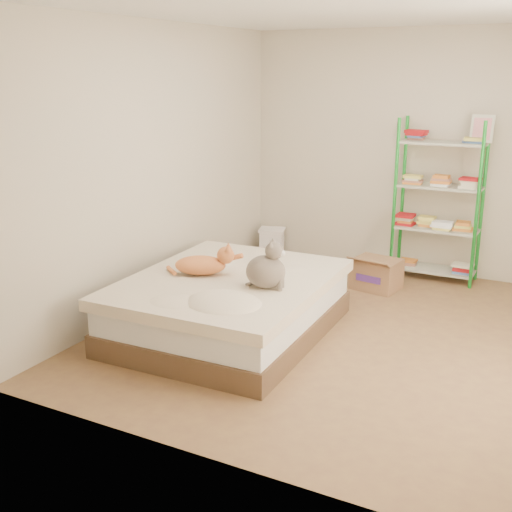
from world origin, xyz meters
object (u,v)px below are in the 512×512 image
Objects in this scene: bed at (229,305)px; grey_cat at (266,265)px; shelf_unit at (439,204)px; cardboard_box at (376,274)px; white_bin at (272,242)px; orange_cat at (200,263)px.

bed is 5.10× the size of grey_cat.
grey_cat reaches higher than bed.
shelf_unit is 3.48× the size of cardboard_box.
white_bin is (-1.11, 2.37, -0.52)m from grey_cat.
bed is 1.14× the size of shelf_unit.
orange_cat is (-0.26, -0.03, 0.35)m from bed.
grey_cat reaches higher than white_bin.
orange_cat reaches higher than bed.
cardboard_box is 1.60m from white_bin.
cardboard_box is at bearing 64.09° from bed.
grey_cat is 2.67m from white_bin.
cardboard_box is at bearing -26.69° from grey_cat.
bed is at bearing -105.14° from cardboard_box.
shelf_unit reaches higher than white_bin.
grey_cat is 0.22× the size of shelf_unit.
orange_cat is 2.78m from shelf_unit.
orange_cat is 2.40m from white_bin.
orange_cat is at bearing -78.73° from white_bin.
orange_cat is 0.29× the size of shelf_unit.
white_bin is (-1.93, -0.03, -0.65)m from shelf_unit.
grey_cat is 1.90m from cardboard_box.
cardboard_box is (0.38, 1.78, -0.53)m from grey_cat.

